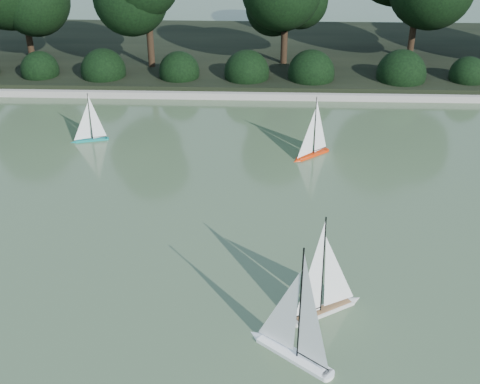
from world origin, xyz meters
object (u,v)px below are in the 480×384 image
(sailboat_orange, at_px, (310,147))
(sailboat_teal, at_px, (88,133))
(sailboat_white_b, at_px, (329,296))
(sailboat_white_a, at_px, (288,337))

(sailboat_orange, distance_m, sailboat_teal, 5.17)
(sailboat_orange, bearing_deg, sailboat_white_b, -90.79)
(sailboat_white_b, bearing_deg, sailboat_orange, 89.21)
(sailboat_white_b, relative_size, sailboat_teal, 1.39)
(sailboat_white_a, relative_size, sailboat_teal, 1.51)
(sailboat_orange, bearing_deg, sailboat_teal, 172.69)
(sailboat_white_a, height_order, sailboat_orange, sailboat_white_a)
(sailboat_white_a, bearing_deg, sailboat_white_b, 55.44)
(sailboat_orange, bearing_deg, sailboat_white_a, -96.45)
(sailboat_white_b, relative_size, sailboat_orange, 1.18)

